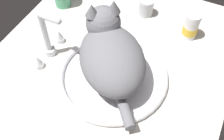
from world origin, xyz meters
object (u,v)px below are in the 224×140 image
at_px(sink_basin, 112,75).
at_px(metal_jar, 146,7).
at_px(faucet, 48,40).
at_px(pill_bottle, 191,26).
at_px(cat, 110,52).

distance_m(sink_basin, metal_jar, 0.34).
bearing_deg(sink_basin, faucet, 90.00).
height_order(faucet, metal_jar, faucet).
bearing_deg(metal_jar, pill_bottle, -103.39).
xyz_separation_m(sink_basin, faucet, (-0.00, 0.23, 0.06)).
bearing_deg(faucet, cat, -85.51).
relative_size(sink_basin, faucet, 1.95).
bearing_deg(cat, faucet, 94.49).
relative_size(metal_jar, pill_bottle, 0.65).
height_order(faucet, pill_bottle, faucet).
distance_m(sink_basin, cat, 0.09).
distance_m(sink_basin, pill_bottle, 0.34).
relative_size(sink_basin, metal_jar, 5.44).
relative_size(sink_basin, cat, 1.08).
xyz_separation_m(sink_basin, cat, (0.02, 0.01, 0.09)).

